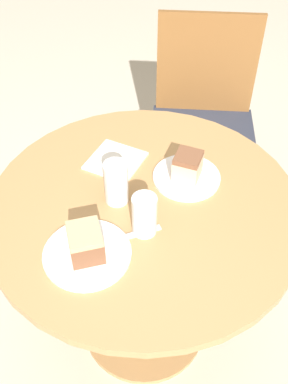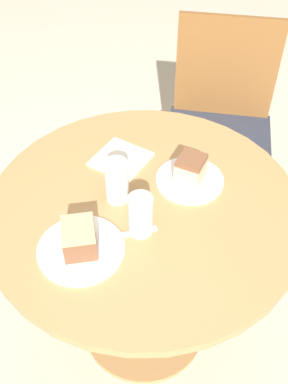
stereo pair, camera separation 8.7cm
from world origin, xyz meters
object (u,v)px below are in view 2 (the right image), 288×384
(plate_far, at_px, (190,180))
(glass_water, at_px, (117,183))
(cake_slice_near, at_px, (79,238))
(cake_slice_far, at_px, (191,169))
(chair, at_px, (220,120))
(plate_near, at_px, (81,249))
(glass_lemonade, at_px, (141,217))

(plate_far, xyz_separation_m, glass_water, (-0.19, -0.13, 0.06))
(cake_slice_near, height_order, cake_slice_far, cake_slice_near)
(chair, height_order, cake_slice_near, chair)
(chair, relative_size, plate_far, 4.37)
(cake_slice_near, height_order, glass_water, glass_water)
(plate_far, bearing_deg, glass_water, -146.16)
(cake_slice_far, bearing_deg, glass_water, -146.16)
(chair, xyz_separation_m, glass_water, (-0.21, -0.84, 0.32))
(glass_water, bearing_deg, cake_slice_near, -98.53)
(plate_near, xyz_separation_m, glass_water, (0.03, 0.22, 0.06))
(chair, distance_m, glass_water, 0.92)
(plate_far, bearing_deg, glass_lemonade, -111.35)
(cake_slice_near, distance_m, glass_water, 0.22)
(plate_near, relative_size, plate_far, 1.12)
(cake_slice_near, relative_size, glass_water, 0.90)
(cake_slice_far, xyz_separation_m, glass_water, (-0.19, -0.13, 0.01))
(plate_near, bearing_deg, cake_slice_near, -63.43)
(plate_far, xyz_separation_m, cake_slice_far, (0.00, -0.00, 0.05))
(chair, xyz_separation_m, glass_lemonade, (-0.10, -0.94, 0.32))
(glass_lemonade, bearing_deg, cake_slice_far, 68.65)
(glass_lemonade, height_order, glass_water, glass_water)
(plate_near, bearing_deg, chair, 77.20)
(cake_slice_far, distance_m, glass_water, 0.23)
(plate_near, relative_size, cake_slice_far, 2.50)
(plate_near, distance_m, glass_water, 0.23)
(plate_far, distance_m, cake_slice_near, 0.42)
(chair, height_order, plate_far, chair)
(glass_lemonade, bearing_deg, cake_slice_near, -140.22)
(cake_slice_far, bearing_deg, chair, 88.94)
(plate_near, height_order, plate_far, same)
(chair, bearing_deg, plate_far, -97.18)
(plate_far, relative_size, cake_slice_near, 1.70)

